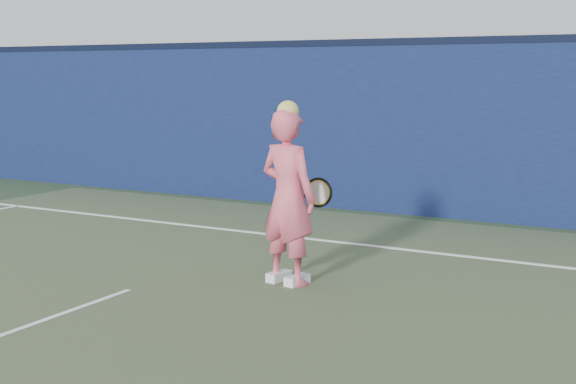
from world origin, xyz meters
The scene contains 6 objects.
ground centered at (0.00, 0.00, 0.00)m, with size 80.00×80.00×0.00m, color #2A3A24.
backstop_wall centered at (0.00, 6.50, 1.25)m, with size 24.00×0.40×2.50m, color #0D163C.
wall_cap centered at (0.00, 6.50, 2.55)m, with size 24.00×0.42×0.10m, color black.
player centered at (1.21, 2.00, 0.88)m, with size 0.71×0.54×1.83m.
racket centered at (1.30, 2.44, 0.87)m, with size 0.58×0.16×0.31m.
court_lines centered at (0.00, -0.33, 0.01)m, with size 11.00×12.04×0.01m.
Camera 1 is at (5.02, -4.84, 2.10)m, focal length 50.00 mm.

